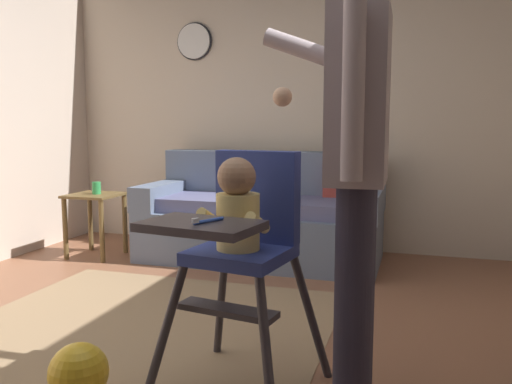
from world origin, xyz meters
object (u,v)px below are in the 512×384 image
adult_standing (356,161)px  sippy_cup (96,188)px  side_table (95,211)px  wall_clock (194,41)px  toy_ball (79,373)px  high_chair (241,228)px  couch (263,218)px

adult_standing → sippy_cup: bearing=-38.8°
adult_standing → side_table: size_ratio=3.23×
side_table → wall_clock: (0.55, 0.82, 1.45)m
toy_ball → side_table: size_ratio=0.45×
adult_standing → toy_ball: size_ratio=7.17×
high_chair → toy_ball: bearing=-56.1°
high_chair → side_table: bearing=-124.1°
couch → side_table: 1.39m
high_chair → sippy_cup: bearing=-124.4°
high_chair → wall_clock: bearing=-143.7°
couch → adult_standing: adult_standing is taller
high_chair → wall_clock: size_ratio=2.93×
toy_ball → sippy_cup: bearing=122.0°
high_chair → adult_standing: 0.52m
wall_clock → couch: bearing=-31.0°
high_chair → sippy_cup: high_chair is taller
high_chair → adult_standing: bearing=99.7°
couch → toy_ball: (-0.05, -2.38, -0.21)m
side_table → adult_standing: bearing=-37.2°
adult_standing → wall_clock: size_ratio=5.02×
adult_standing → wall_clock: (-1.77, 2.58, 0.88)m
high_chair → side_table: (-1.87, 1.76, -0.30)m
side_table → sippy_cup: bearing=0.0°
couch → adult_standing: 2.40m
sippy_cup → wall_clock: wall_clock is taller
sippy_cup → high_chair: bearing=-43.5°
toy_ball → wall_clock: (-0.74, 2.85, 1.72)m
adult_standing → sippy_cup: adult_standing is taller
adult_standing → side_table: (-2.32, 1.76, -0.57)m
couch → sippy_cup: bearing=-75.3°
couch → high_chair: (0.53, -2.11, 0.35)m
adult_standing → wall_clock: bearing=-56.9°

